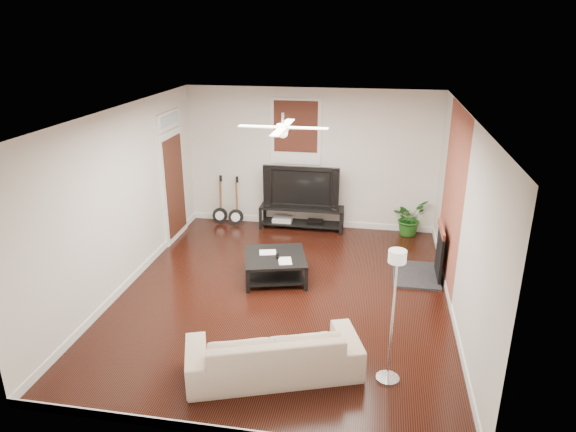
{
  "coord_description": "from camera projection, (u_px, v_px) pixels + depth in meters",
  "views": [
    {
      "loc": [
        1.3,
        -6.96,
        3.94
      ],
      "look_at": [
        0.0,
        0.4,
        1.15
      ],
      "focal_mm": 32.27,
      "sensor_mm": 36.0,
      "label": 1
    }
  ],
  "objects": [
    {
      "name": "tv_stand",
      "position": [
        302.0,
        217.0,
        10.52
      ],
      "size": [
        1.68,
        0.45,
        0.47
      ],
      "primitive_type": "cube",
      "color": "black",
      "rests_on": "floor"
    },
    {
      "name": "room",
      "position": [
        283.0,
        209.0,
        7.52
      ],
      "size": [
        5.01,
        6.01,
        2.81
      ],
      "color": "black",
      "rests_on": "ground"
    },
    {
      "name": "ceiling_fan",
      "position": [
        283.0,
        127.0,
        7.1
      ],
      "size": [
        1.24,
        1.24,
        0.32
      ],
      "primitive_type": null,
      "color": "white",
      "rests_on": "ceiling"
    },
    {
      "name": "brick_accent",
      "position": [
        452.0,
        197.0,
        8.04
      ],
      "size": [
        0.02,
        2.2,
        2.8
      ],
      "primitive_type": "cube",
      "color": "#B14A39",
      "rests_on": "floor"
    },
    {
      "name": "door_left",
      "position": [
        173.0,
        176.0,
        9.73
      ],
      "size": [
        0.08,
        1.0,
        2.5
      ],
      "primitive_type": "cube",
      "color": "white",
      "rests_on": "wall_left"
    },
    {
      "name": "window_back",
      "position": [
        296.0,
        132.0,
        10.12
      ],
      "size": [
        1.0,
        0.06,
        1.3
      ],
      "primitive_type": "cube",
      "color": "#3F1811",
      "rests_on": "wall_back"
    },
    {
      "name": "tv",
      "position": [
        302.0,
        186.0,
        10.3
      ],
      "size": [
        1.51,
        0.2,
        0.87
      ],
      "primitive_type": "imported",
      "color": "black",
      "rests_on": "tv_stand"
    },
    {
      "name": "coffee_table",
      "position": [
        275.0,
        267.0,
        8.45
      ],
      "size": [
        1.18,
        1.18,
        0.41
      ],
      "primitive_type": "cube",
      "rotation": [
        0.0,
        0.0,
        0.26
      ],
      "color": "black",
      "rests_on": "floor"
    },
    {
      "name": "guitar_left",
      "position": [
        219.0,
        201.0,
        10.67
      ],
      "size": [
        0.35,
        0.27,
        1.01
      ],
      "primitive_type": null,
      "rotation": [
        0.0,
        0.0,
        0.16
      ],
      "color": "black",
      "rests_on": "floor"
    },
    {
      "name": "fireplace",
      "position": [
        427.0,
        251.0,
        8.41
      ],
      "size": [
        0.8,
        1.1,
        0.92
      ],
      "primitive_type": "cube",
      "color": "black",
      "rests_on": "floor"
    },
    {
      "name": "potted_plant",
      "position": [
        409.0,
        218.0,
        10.16
      ],
      "size": [
        0.82,
        0.84,
        0.71
      ],
      "primitive_type": "imported",
      "rotation": [
        0.0,
        0.0,
        0.94
      ],
      "color": "#1F5819",
      "rests_on": "floor"
    },
    {
      "name": "floor_lamp",
      "position": [
        392.0,
        318.0,
        5.81
      ],
      "size": [
        0.35,
        0.35,
        1.67
      ],
      "primitive_type": null,
      "rotation": [
        0.0,
        0.0,
        0.34
      ],
      "color": "silver",
      "rests_on": "floor"
    },
    {
      "name": "sofa",
      "position": [
        273.0,
        351.0,
        6.12
      ],
      "size": [
        2.2,
        1.44,
        0.6
      ],
      "primitive_type": "imported",
      "rotation": [
        0.0,
        0.0,
        3.48
      ],
      "color": "#C8B796",
      "rests_on": "floor"
    },
    {
      "name": "guitar_right",
      "position": [
        235.0,
        202.0,
        10.59
      ],
      "size": [
        0.36,
        0.3,
        1.01
      ],
      "primitive_type": null,
      "rotation": [
        0.0,
        0.0,
        0.27
      ],
      "color": "black",
      "rests_on": "floor"
    }
  ]
}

